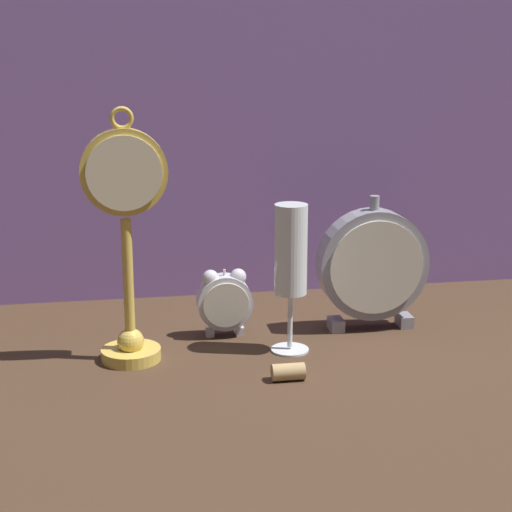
# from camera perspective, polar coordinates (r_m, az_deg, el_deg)

# --- Properties ---
(ground_plane) EXTENTS (4.00, 4.00, 0.00)m
(ground_plane) POSITION_cam_1_polar(r_m,az_deg,el_deg) (1.15, 0.68, -7.18)
(ground_plane) COLOR #422D1E
(fabric_backdrop_drape) EXTENTS (1.58, 0.01, 0.70)m
(fabric_backdrop_drape) POSITION_cam_1_polar(r_m,az_deg,el_deg) (1.39, -1.75, 11.47)
(fabric_backdrop_drape) COLOR #8460A8
(fabric_backdrop_drape) RESTS_ON ground_plane
(pocket_watch_on_stand) EXTENTS (0.11, 0.08, 0.34)m
(pocket_watch_on_stand) POSITION_cam_1_polar(r_m,az_deg,el_deg) (1.12, -8.62, 0.97)
(pocket_watch_on_stand) COLOR gold
(pocket_watch_on_stand) RESTS_ON ground_plane
(alarm_clock_twin_bell) EXTENTS (0.08, 0.03, 0.10)m
(alarm_clock_twin_bell) POSITION_cam_1_polar(r_m,az_deg,el_deg) (1.23, -2.11, -2.92)
(alarm_clock_twin_bell) COLOR silver
(alarm_clock_twin_bell) RESTS_ON ground_plane
(mantel_clock_silver) EXTENTS (0.16, 0.04, 0.20)m
(mantel_clock_silver) POSITION_cam_1_polar(r_m,az_deg,el_deg) (1.26, 7.78, -0.61)
(mantel_clock_silver) COLOR gray
(mantel_clock_silver) RESTS_ON ground_plane
(champagne_flute) EXTENTS (0.05, 0.05, 0.21)m
(champagne_flute) POSITION_cam_1_polar(r_m,az_deg,el_deg) (1.15, 2.33, -0.22)
(champagne_flute) COLOR silver
(champagne_flute) RESTS_ON ground_plane
(wine_cork) EXTENTS (0.04, 0.02, 0.02)m
(wine_cork) POSITION_cam_1_polar(r_m,az_deg,el_deg) (1.09, 2.16, -7.73)
(wine_cork) COLOR tan
(wine_cork) RESTS_ON ground_plane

